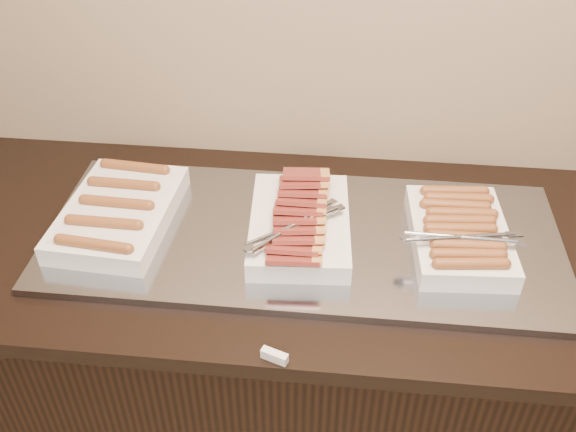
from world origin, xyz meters
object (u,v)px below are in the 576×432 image
object	(u,v)px
counter	(294,361)
warming_tray	(303,237)
dish_center	(299,223)
dish_left	(119,212)
dish_right	(460,234)

from	to	relation	value
counter	warming_tray	xyz separation A→B (m)	(0.02, 0.00, 0.46)
counter	dish_center	distance (m)	0.50
warming_tray	dish_center	size ratio (longest dim) A/B	3.28
warming_tray	dish_left	world-z (taller)	dish_left
counter	dish_left	xyz separation A→B (m)	(-0.42, -0.00, 0.50)
dish_right	counter	bearing A→B (deg)	175.75
dish_left	dish_center	distance (m)	0.43
counter	dish_center	world-z (taller)	dish_center
counter	dish_left	size ratio (longest dim) A/B	5.51
dish_left	dish_right	distance (m)	0.80
counter	warming_tray	size ratio (longest dim) A/B	1.72
counter	dish_right	world-z (taller)	dish_right
dish_left	dish_center	world-z (taller)	dish_center
dish_left	dish_center	xyz separation A→B (m)	(0.43, -0.00, 0.01)
dish_center	dish_right	distance (m)	0.37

